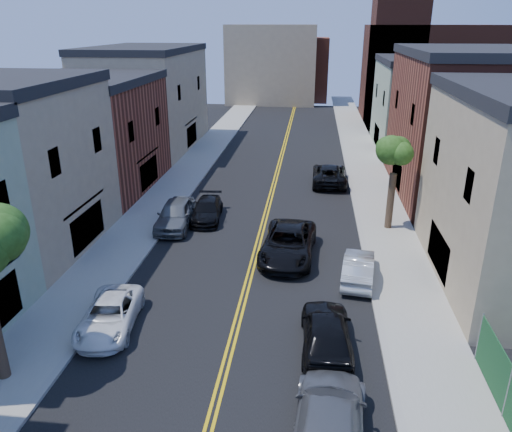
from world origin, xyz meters
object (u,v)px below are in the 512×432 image
(black_car_right, at_px, (327,332))
(black_suv_lane, at_px, (288,243))
(grey_car_right, at_px, (329,422))
(white_pickup, at_px, (110,315))
(black_car_left, at_px, (207,210))
(dark_car_right_far, at_px, (329,174))
(grey_car_left, at_px, (176,214))
(silver_car_right, at_px, (358,268))

(black_car_right, bearing_deg, black_suv_lane, -78.38)
(grey_car_right, xyz_separation_m, black_suv_lane, (-1.96, 12.88, 0.04))
(white_pickup, xyz_separation_m, black_suv_lane, (7.15, 7.73, 0.20))
(black_car_right, bearing_deg, grey_car_right, 88.20)
(black_car_left, relative_size, dark_car_right_far, 0.79)
(dark_car_right_far, bearing_deg, grey_car_left, 46.74)
(white_pickup, relative_size, grey_car_right, 0.84)
(grey_car_left, height_order, black_suv_lane, grey_car_left)
(black_car_left, distance_m, black_car_right, 15.29)
(black_car_left, bearing_deg, black_car_right, -64.88)
(white_pickup, distance_m, grey_car_right, 10.46)
(grey_car_left, relative_size, silver_car_right, 1.19)
(grey_car_left, bearing_deg, grey_car_right, -62.84)
(grey_car_right, xyz_separation_m, silver_car_right, (1.70, 10.64, -0.10))
(grey_car_left, distance_m, black_car_right, 15.00)
(silver_car_right, xyz_separation_m, dark_car_right_far, (-1.07, 16.16, 0.09))
(grey_car_left, xyz_separation_m, black_car_right, (9.30, -11.77, -0.03))
(grey_car_right, distance_m, black_car_right, 4.68)
(grey_car_right, height_order, black_car_right, black_car_right)
(white_pickup, height_order, dark_car_right_far, dark_car_right_far)
(grey_car_left, xyz_separation_m, black_suv_lane, (7.34, -3.56, -0.02))
(dark_car_right_far, xyz_separation_m, black_suv_lane, (-2.59, -13.92, 0.04))
(white_pickup, bearing_deg, grey_car_right, -36.20)
(grey_car_right, height_order, black_suv_lane, black_suv_lane)
(grey_car_right, relative_size, black_suv_lane, 0.91)
(silver_car_right, xyz_separation_m, black_suv_lane, (-3.66, 2.24, 0.14))
(grey_car_left, distance_m, black_car_left, 2.28)
(white_pickup, xyz_separation_m, silver_car_right, (10.80, 5.49, 0.06))
(black_car_left, distance_m, black_suv_lane, 7.58)
(white_pickup, distance_m, black_car_right, 9.12)
(white_pickup, distance_m, silver_car_right, 12.12)
(grey_car_right, bearing_deg, grey_car_left, -56.12)
(black_car_left, relative_size, grey_car_right, 0.82)
(black_car_left, relative_size, black_suv_lane, 0.75)
(white_pickup, distance_m, black_suv_lane, 10.53)
(grey_car_right, distance_m, silver_car_right, 10.78)
(black_car_right, bearing_deg, silver_car_right, -107.71)
(white_pickup, distance_m, grey_car_left, 11.30)
(white_pickup, bearing_deg, grey_car_left, 84.30)
(grey_car_right, bearing_deg, dark_car_right_far, -86.95)
(black_car_right, height_order, silver_car_right, black_car_right)
(white_pickup, height_order, black_car_right, black_car_right)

